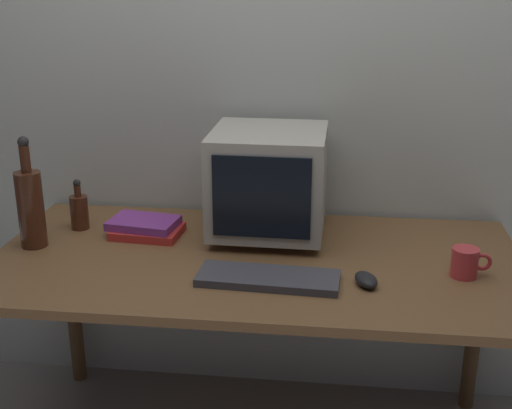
% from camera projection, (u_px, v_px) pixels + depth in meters
% --- Properties ---
extents(back_wall, '(4.00, 0.08, 2.50)m').
position_uv_depth(back_wall, '(272.00, 79.00, 2.48)').
color(back_wall, beige).
rests_on(back_wall, ground).
extents(desk, '(1.70, 0.85, 0.76)m').
position_uv_depth(desk, '(256.00, 280.00, 2.21)').
color(desk, brown).
rests_on(desk, ground).
extents(crt_monitor, '(0.39, 0.39, 0.37)m').
position_uv_depth(crt_monitor, '(269.00, 182.00, 2.31)').
color(crt_monitor, '#B2AD9E').
rests_on(crt_monitor, desk).
extents(keyboard, '(0.43, 0.17, 0.02)m').
position_uv_depth(keyboard, '(268.00, 278.00, 2.01)').
color(keyboard, '#3F3F47').
rests_on(keyboard, desk).
extents(computer_mouse, '(0.09, 0.11, 0.04)m').
position_uv_depth(computer_mouse, '(366.00, 280.00, 1.99)').
color(computer_mouse, black).
rests_on(computer_mouse, desk).
extents(bottle_tall, '(0.09, 0.09, 0.38)m').
position_uv_depth(bottle_tall, '(30.00, 206.00, 2.23)').
color(bottle_tall, '#472314').
rests_on(bottle_tall, desk).
extents(bottle_short, '(0.06, 0.06, 0.18)m').
position_uv_depth(bottle_short, '(79.00, 210.00, 2.41)').
color(bottle_short, '#472314').
rests_on(bottle_short, desk).
extents(book_stack, '(0.26, 0.19, 0.06)m').
position_uv_depth(book_stack, '(146.00, 227.00, 2.36)').
color(book_stack, red).
rests_on(book_stack, desk).
extents(mug, '(0.12, 0.08, 0.09)m').
position_uv_depth(mug, '(466.00, 262.00, 2.04)').
color(mug, '#CC383D').
rests_on(mug, desk).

